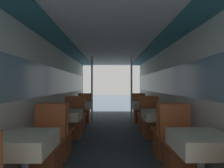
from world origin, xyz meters
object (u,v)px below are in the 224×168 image
at_px(chair_left_far_2, 84,113).
at_px(chair_left_far_1, 73,125).
at_px(chair_right_far_2, 139,113).
at_px(chair_right_far_0, 180,153).
at_px(support_pole_right_2, 131,91).
at_px(support_pole_left_2, 92,91).
at_px(dining_table_right_0, 201,145).
at_px(chair_left_near_1, 58,140).
at_px(chair_left_far_0, 45,153).
at_px(dining_table_right_2, 143,106).
at_px(chair_left_near_2, 77,120).
at_px(chair_right_far_1, 151,125).
at_px(dining_table_left_0, 25,145).
at_px(dining_table_right_1, 158,116).
at_px(dining_table_left_1, 66,116).
at_px(dining_table_left_2, 81,106).
at_px(chair_right_near_2, 147,120).
at_px(chair_right_near_1, 167,140).

bearing_deg(chair_left_far_2, chair_left_far_1, 90.00).
bearing_deg(chair_right_far_2, chair_right_far_0, 90.00).
distance_m(chair_right_far_2, support_pole_right_2, 1.01).
xyz_separation_m(chair_left_far_2, support_pole_left_2, (0.34, -0.58, 0.76)).
bearing_deg(chair_left_far_2, dining_table_right_0, 115.05).
distance_m(chair_left_near_1, support_pole_right_2, 2.87).
xyz_separation_m(chair_left_far_0, dining_table_right_2, (1.87, 2.85, 0.31)).
xyz_separation_m(chair_left_near_2, chair_right_far_1, (1.87, -0.56, 0.00)).
bearing_deg(chair_left_near_1, chair_left_far_2, 90.00).
xyz_separation_m(dining_table_left_0, dining_table_right_1, (1.87, 1.72, 0.00)).
bearing_deg(chair_left_near_1, support_pole_right_2, 56.18).
bearing_deg(chair_left_far_1, dining_table_left_1, 90.00).
distance_m(dining_table_left_0, dining_table_right_0, 1.87).
height_order(dining_table_left_0, chair_left_near_2, chair_left_near_2).
height_order(dining_table_left_2, support_pole_right_2, support_pole_right_2).
bearing_deg(chair_left_near_2, dining_table_right_1, -31.24).
bearing_deg(chair_left_far_2, chair_left_far_0, 90.00).
bearing_deg(dining_table_left_1, chair_left_far_0, -90.00).
relative_size(chair_left_near_2, chair_right_far_2, 1.00).
xyz_separation_m(dining_table_left_1, chair_right_far_2, (1.87, 2.29, -0.31)).
bearing_deg(chair_right_far_2, chair_left_far_2, 0.00).
bearing_deg(chair_right_far_1, dining_table_right_1, 90.00).
bearing_deg(chair_left_near_2, support_pole_right_2, 20.64).
bearing_deg(support_pole_right_2, dining_table_right_1, -78.88).
distance_m(dining_table_left_0, chair_left_near_1, 1.18).
xyz_separation_m(chair_left_far_1, chair_right_far_2, (1.87, 1.72, 0.00)).
bearing_deg(chair_left_far_0, chair_right_far_1, -137.53).
height_order(chair_left_far_0, dining_table_left_1, chair_left_far_0).
height_order(chair_left_near_2, dining_table_right_1, chair_left_near_2).
height_order(dining_table_left_0, dining_table_right_1, same).
bearing_deg(chair_left_near_2, chair_left_near_1, -90.00).
bearing_deg(chair_left_far_0, support_pole_right_2, -118.32).
height_order(dining_table_left_0, chair_left_far_1, chair_left_far_1).
height_order(chair_left_far_1, dining_table_left_2, chair_left_far_1).
bearing_deg(chair_right_near_2, chair_left_far_0, -129.50).
distance_m(chair_right_far_1, chair_right_far_2, 1.72).
bearing_deg(support_pole_left_2, dining_table_right_1, -48.14).
relative_size(chair_left_far_2, dining_table_right_1, 1.33).
xyz_separation_m(chair_left_near_1, chair_left_far_1, (0.00, 1.16, 0.00)).
relative_size(dining_table_right_1, dining_table_right_2, 1.00).
relative_size(chair_left_near_2, dining_table_right_0, 1.33).
bearing_deg(chair_right_near_2, chair_right_far_2, 90.00).
bearing_deg(dining_table_right_1, chair_left_far_0, -148.76).
relative_size(dining_table_left_2, support_pole_right_2, 0.34).
height_order(dining_table_right_1, support_pole_right_2, support_pole_right_2).
bearing_deg(chair_right_near_1, dining_table_left_2, 129.24).
bearing_deg(dining_table_right_1, chair_right_far_1, 90.00).
height_order(chair_left_far_0, chair_left_near_1, same).
relative_size(dining_table_left_0, dining_table_right_0, 1.00).
bearing_deg(dining_table_right_2, chair_right_near_2, -90.00).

